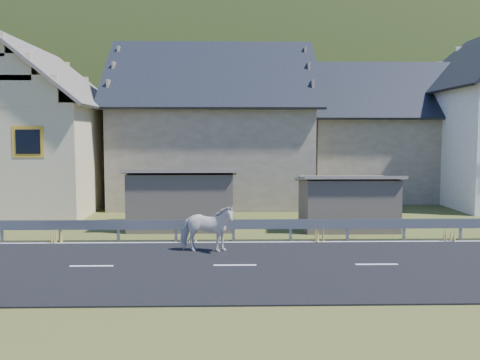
{
  "coord_description": "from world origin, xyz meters",
  "views": [
    {
      "loc": [
        -0.21,
        -14.7,
        3.7
      ],
      "look_at": [
        0.22,
        3.36,
        2.15
      ],
      "focal_mm": 40.0,
      "sensor_mm": 36.0,
      "label": 1
    }
  ],
  "objects": [
    {
      "name": "ground",
      "position": [
        0.0,
        0.0,
        0.0
      ],
      "size": [
        160.0,
        160.0,
        0.0
      ],
      "primitive_type": "plane",
      "color": "#394C1B",
      "rests_on": "ground"
    },
    {
      "name": "road",
      "position": [
        0.0,
        0.0,
        0.02
      ],
      "size": [
        60.0,
        7.0,
        0.04
      ],
      "primitive_type": "cube",
      "color": "black",
      "rests_on": "ground"
    },
    {
      "name": "lane_markings",
      "position": [
        0.0,
        0.0,
        0.04
      ],
      "size": [
        60.0,
        6.6,
        0.01
      ],
      "primitive_type": "cube",
      "color": "silver",
      "rests_on": "road"
    },
    {
      "name": "guardrail",
      "position": [
        -0.0,
        3.68,
        0.56
      ],
      "size": [
        28.1,
        0.09,
        0.75
      ],
      "color": "#93969B",
      "rests_on": "ground"
    },
    {
      "name": "shed_left",
      "position": [
        -2.0,
        6.5,
        1.1
      ],
      "size": [
        4.3,
        3.3,
        2.4
      ],
      "primitive_type": "cube",
      "color": "#6B5E51",
      "rests_on": "ground"
    },
    {
      "name": "shed_right",
      "position": [
        4.5,
        6.0,
        1.0
      ],
      "size": [
        3.8,
        2.9,
        2.2
      ],
      "primitive_type": "cube",
      "color": "#6B5E51",
      "rests_on": "ground"
    },
    {
      "name": "house_cream",
      "position": [
        -10.0,
        12.0,
        4.36
      ],
      "size": [
        7.8,
        9.8,
        8.3
      ],
      "color": "beige",
      "rests_on": "ground"
    },
    {
      "name": "house_stone_a",
      "position": [
        -1.0,
        15.0,
        4.63
      ],
      "size": [
        10.8,
        9.8,
        8.9
      ],
      "color": "gray",
      "rests_on": "ground"
    },
    {
      "name": "house_stone_b",
      "position": [
        9.0,
        17.0,
        4.24
      ],
      "size": [
        9.8,
        8.8,
        8.1
      ],
      "color": "gray",
      "rests_on": "ground"
    },
    {
      "name": "mountain",
      "position": [
        5.0,
        180.0,
        -20.0
      ],
      "size": [
        440.0,
        280.0,
        260.0
      ],
      "primitive_type": "ellipsoid",
      "color": "black",
      "rests_on": "ground"
    },
    {
      "name": "horse",
      "position": [
        -0.86,
        1.74,
        0.78
      ],
      "size": [
        1.02,
        1.84,
        1.48
      ],
      "primitive_type": "imported",
      "rotation": [
        0.0,
        0.0,
        1.44
      ],
      "color": "silver",
      "rests_on": "road"
    }
  ]
}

